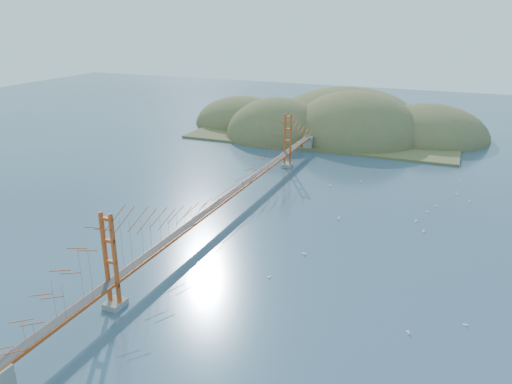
% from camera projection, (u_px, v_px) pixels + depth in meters
% --- Properties ---
extents(ground, '(320.00, 320.00, 0.00)m').
position_uv_depth(ground, '(228.00, 215.00, 83.75)').
color(ground, '#314A63').
rests_on(ground, ground).
extents(bridge, '(2.20, 94.40, 12.00)m').
position_uv_depth(bridge, '(228.00, 175.00, 81.51)').
color(bridge, gray).
rests_on(bridge, ground).
extents(far_headlands, '(84.00, 58.00, 25.00)m').
position_uv_depth(far_headlands, '(339.00, 131.00, 142.37)').
color(far_headlands, brown).
rests_on(far_headlands, ground).
extents(sailboat_15, '(0.46, 0.55, 0.64)m').
position_uv_depth(sailboat_15, '(469.00, 201.00, 89.39)').
color(sailboat_15, white).
rests_on(sailboat_15, ground).
extents(sailboat_14, '(0.64, 0.64, 0.72)m').
position_uv_depth(sailboat_14, '(416.00, 221.00, 80.89)').
color(sailboat_14, white).
rests_on(sailboat_14, ground).
extents(sailboat_4, '(0.59, 0.65, 0.73)m').
position_uv_depth(sailboat_4, '(424.00, 231.00, 77.13)').
color(sailboat_4, white).
rests_on(sailboat_4, ground).
extents(sailboat_0, '(0.49, 0.60, 0.70)m').
position_uv_depth(sailboat_0, '(339.00, 218.00, 82.01)').
color(sailboat_0, white).
rests_on(sailboat_0, ground).
extents(sailboat_6, '(0.58, 0.58, 0.62)m').
position_uv_depth(sailboat_6, '(408.00, 332.00, 52.93)').
color(sailboat_6, white).
rests_on(sailboat_6, ground).
extents(sailboat_17, '(0.57, 0.52, 0.64)m').
position_uv_depth(sailboat_17, '(460.00, 181.00, 100.05)').
color(sailboat_17, white).
rests_on(sailboat_17, ground).
extents(sailboat_2, '(0.51, 0.42, 0.60)m').
position_uv_depth(sailboat_2, '(465.00, 324.00, 54.16)').
color(sailboat_2, white).
rests_on(sailboat_2, ground).
extents(sailboat_10, '(0.49, 0.53, 0.60)m').
position_uv_depth(sailboat_10, '(269.00, 276.00, 63.98)').
color(sailboat_10, white).
rests_on(sailboat_10, ground).
extents(sailboat_16, '(0.62, 0.61, 0.70)m').
position_uv_depth(sailboat_16, '(330.00, 185.00, 97.56)').
color(sailboat_16, white).
rests_on(sailboat_16, ground).
extents(sailboat_3, '(0.56, 0.48, 0.64)m').
position_uv_depth(sailboat_3, '(361.00, 181.00, 99.98)').
color(sailboat_3, white).
rests_on(sailboat_3, ground).
extents(sailboat_7, '(0.54, 0.54, 0.61)m').
position_uv_depth(sailboat_7, '(436.00, 206.00, 87.29)').
color(sailboat_7, white).
rests_on(sailboat_7, ground).
extents(sailboat_8, '(0.62, 0.52, 0.71)m').
position_uv_depth(sailboat_8, '(428.00, 211.00, 84.73)').
color(sailboat_8, white).
rests_on(sailboat_8, ground).
extents(sailboat_extra_0, '(0.61, 0.57, 0.69)m').
position_uv_depth(sailboat_extra_0, '(457.00, 194.00, 92.93)').
color(sailboat_extra_0, white).
rests_on(sailboat_extra_0, ground).
extents(sailboat_extra_1, '(0.61, 0.54, 0.69)m').
position_uv_depth(sailboat_extra_1, '(304.00, 253.00, 70.09)').
color(sailboat_extra_1, white).
rests_on(sailboat_extra_1, ground).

